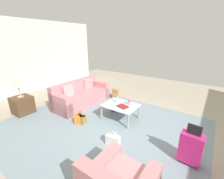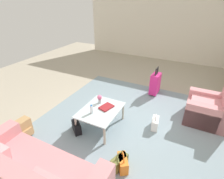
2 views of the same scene
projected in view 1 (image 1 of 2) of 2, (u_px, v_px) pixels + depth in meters
The scene contains 16 objects.
ground_plane at pixel (123, 131), 3.97m from camera, with size 12.00×12.00×0.00m, color #A89E89.
wall_right at pixel (19, 58), 6.21m from camera, with size 0.12×8.00×3.10m, color silver.
area_rug at pixel (101, 127), 4.14m from camera, with size 5.20×4.40×0.01m, color gray.
couch at pixel (81, 96), 5.52m from camera, with size 0.88×2.14×0.86m.
coffee_table at pixel (121, 107), 4.45m from camera, with size 1.01×0.79×0.45m.
water_bottle at pixel (117, 99), 4.58m from camera, with size 0.06×0.06×0.20m.
coffee_table_book at pixel (123, 106), 4.30m from camera, with size 0.30×0.22×0.03m, color maroon.
flower_vase at pixel (130, 101), 4.39m from camera, with size 0.11×0.11×0.21m.
side_table at pixel (22, 105), 4.84m from camera, with size 0.56×0.56×0.56m, color #513823.
table_lamp at pixel (18, 84), 4.61m from camera, with size 0.34×0.34×0.54m.
suitcase_magenta at pixel (191, 148), 2.83m from camera, with size 0.41×0.24×0.85m.
handbag_olive at pixel (81, 118), 4.33m from camera, with size 0.35×0.23×0.36m.
handbag_black at pixel (116, 107), 5.05m from camera, with size 0.31×0.34×0.36m.
handbag_orange at pixel (80, 119), 4.28m from camera, with size 0.34×0.30×0.36m.
handbag_white at pixel (113, 140), 3.40m from camera, with size 0.34×0.19×0.36m.
backpack_tan at pixel (116, 94), 6.06m from camera, with size 0.31×0.27×0.40m.
Camera 1 is at (-1.70, 2.96, 2.32)m, focal length 24.00 mm.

